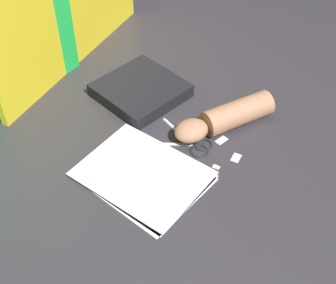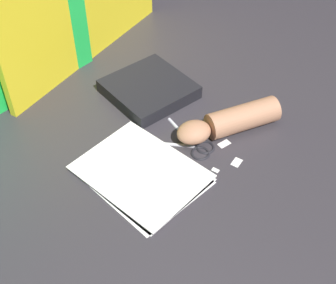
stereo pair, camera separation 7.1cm
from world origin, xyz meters
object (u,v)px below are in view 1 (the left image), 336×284
at_px(book_closed, 141,90).
at_px(scissors, 191,143).
at_px(paper_stack, 142,175).
at_px(hand_forearm, 226,118).

xyz_separation_m(book_closed, scissors, (-0.08, -0.22, -0.01)).
distance_m(paper_stack, book_closed, 0.30).
bearing_deg(scissors, book_closed, 68.88).
bearing_deg(paper_stack, book_closed, 37.57).
bearing_deg(scissors, hand_forearm, -20.83).
xyz_separation_m(paper_stack, hand_forearm, (0.25, -0.08, 0.03)).
distance_m(book_closed, hand_forearm, 0.26).
xyz_separation_m(paper_stack, book_closed, (0.24, 0.18, 0.01)).
relative_size(book_closed, hand_forearm, 0.89).
bearing_deg(book_closed, scissors, -111.12).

